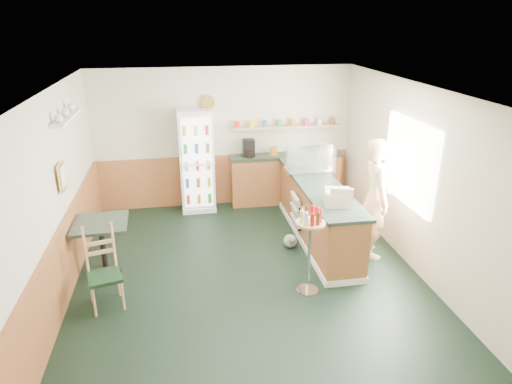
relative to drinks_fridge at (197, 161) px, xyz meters
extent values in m
plane|color=black|center=(0.56, -2.74, -0.98)|extent=(6.00, 6.00, 0.00)
cube|color=beige|center=(0.56, 0.27, 0.37)|extent=(5.00, 0.02, 2.70)
cube|color=beige|center=(-1.95, -2.74, 0.37)|extent=(0.02, 6.00, 2.70)
cube|color=beige|center=(3.07, -2.74, 0.37)|extent=(0.02, 6.00, 2.70)
cube|color=silver|center=(0.56, -2.74, 1.73)|extent=(5.00, 6.00, 0.02)
cube|color=#A66535|center=(0.56, 0.23, -0.48)|extent=(4.98, 0.05, 1.00)
cube|color=#A66535|center=(-1.91, -2.74, -0.48)|extent=(0.05, 5.98, 1.00)
cube|color=white|center=(3.02, -2.44, 0.57)|extent=(0.06, 1.45, 1.25)
cube|color=gold|center=(-1.89, -2.24, 0.57)|extent=(0.03, 0.32, 0.38)
cube|color=white|center=(-1.84, -1.74, 1.27)|extent=(0.18, 1.20, 0.03)
cylinder|color=olive|center=(0.26, 0.20, 1.07)|extent=(0.26, 0.04, 0.26)
cube|color=#A66535|center=(1.91, -1.67, -0.51)|extent=(0.60, 2.95, 0.95)
cube|color=white|center=(1.91, -1.67, -0.93)|extent=(0.64, 2.97, 0.10)
cube|color=#253329|center=(1.91, -1.67, 0.00)|extent=(0.68, 3.01, 0.05)
cube|color=#A66535|center=(1.76, 0.06, -0.51)|extent=(2.20, 0.38, 0.95)
cube|color=#253329|center=(1.76, 0.06, 0.00)|extent=(2.24, 0.42, 0.05)
cube|color=tan|center=(1.76, 0.14, 0.57)|extent=(2.10, 0.22, 0.04)
cube|color=black|center=(1.01, 0.06, 0.20)|extent=(0.22, 0.18, 0.34)
cylinder|color=#B2664C|center=(0.81, 0.14, 0.65)|extent=(0.10, 0.10, 0.12)
cylinder|color=#B2664C|center=(1.08, 0.14, 0.65)|extent=(0.10, 0.10, 0.12)
cylinder|color=#B2664C|center=(1.35, 0.14, 0.65)|extent=(0.10, 0.10, 0.12)
cylinder|color=#B2664C|center=(1.63, 0.14, 0.65)|extent=(0.10, 0.10, 0.12)
cylinder|color=#B2664C|center=(1.90, 0.14, 0.65)|extent=(0.10, 0.10, 0.12)
cylinder|color=#B2664C|center=(2.17, 0.14, 0.65)|extent=(0.10, 0.10, 0.12)
cylinder|color=#B2664C|center=(2.44, 0.14, 0.65)|extent=(0.10, 0.10, 0.12)
cylinder|color=#B2664C|center=(2.71, 0.14, 0.65)|extent=(0.10, 0.10, 0.12)
cube|color=white|center=(0.00, 0.04, 0.00)|extent=(0.65, 0.46, 1.96)
cube|color=white|center=(0.00, -0.19, 0.01)|extent=(0.54, 0.02, 1.73)
cube|color=silver|center=(0.00, -0.26, 0.01)|extent=(0.58, 0.02, 1.80)
cube|color=silver|center=(1.91, -1.06, 0.06)|extent=(0.83, 0.43, 0.06)
cube|color=silver|center=(1.91, -1.06, 0.29)|extent=(0.81, 0.41, 0.41)
cube|color=beige|center=(1.91, -2.54, 0.13)|extent=(0.44, 0.46, 0.21)
imported|color=tan|center=(2.61, -2.30, -0.03)|extent=(0.51, 0.67, 1.90)
cylinder|color=silver|center=(1.33, -3.17, -0.97)|extent=(0.31, 0.31, 0.02)
cylinder|color=silver|center=(1.33, -3.17, -0.46)|extent=(0.04, 0.04, 1.03)
cylinder|color=tan|center=(1.33, -3.17, 0.06)|extent=(0.39, 0.39, 0.03)
cylinder|color=red|center=(1.44, -3.12, 0.16)|extent=(0.05, 0.05, 0.18)
cylinder|color=red|center=(1.38, -3.06, 0.16)|extent=(0.05, 0.05, 0.18)
cylinder|color=red|center=(1.30, -3.05, 0.16)|extent=(0.05, 0.05, 0.18)
cylinder|color=red|center=(1.23, -3.09, 0.16)|extent=(0.05, 0.05, 0.18)
cylinder|color=red|center=(1.21, -3.17, 0.16)|extent=(0.05, 0.05, 0.18)
cylinder|color=red|center=(1.24, -3.25, 0.16)|extent=(0.05, 0.05, 0.18)
cylinder|color=red|center=(1.32, -3.29, 0.16)|extent=(0.05, 0.05, 0.18)
cylinder|color=red|center=(1.40, -3.27, 0.16)|extent=(0.05, 0.05, 0.18)
cylinder|color=red|center=(1.45, -3.20, 0.16)|extent=(0.05, 0.05, 0.18)
cube|color=black|center=(1.57, -1.56, -0.73)|extent=(0.05, 0.47, 0.03)
cube|color=beige|center=(1.55, -1.56, -0.66)|extent=(0.09, 0.43, 0.16)
cube|color=black|center=(1.57, -1.56, -0.54)|extent=(0.05, 0.47, 0.03)
cube|color=beige|center=(1.55, -1.56, -0.47)|extent=(0.09, 0.43, 0.16)
cube|color=black|center=(1.57, -1.56, -0.34)|extent=(0.05, 0.47, 0.03)
cube|color=beige|center=(1.55, -1.56, -0.27)|extent=(0.09, 0.43, 0.16)
cylinder|color=black|center=(-1.49, -2.21, -0.96)|extent=(0.43, 0.43, 0.04)
cylinder|color=black|center=(-1.49, -2.21, -0.57)|extent=(0.09, 0.09, 0.76)
cube|color=#253329|center=(-1.49, -2.21, -0.17)|extent=(0.79, 0.79, 0.04)
cube|color=black|center=(-1.36, -3.06, -0.54)|extent=(0.50, 0.50, 0.05)
cylinder|color=tan|center=(-1.53, -3.24, -0.77)|extent=(0.04, 0.04, 0.43)
cylinder|color=tan|center=(-1.18, -3.24, -0.77)|extent=(0.04, 0.04, 0.43)
cylinder|color=tan|center=(-1.53, -2.89, -0.77)|extent=(0.04, 0.04, 0.43)
cylinder|color=tan|center=(-1.18, -2.89, -0.77)|extent=(0.04, 0.04, 0.43)
cube|color=tan|center=(-1.36, -2.88, -0.21)|extent=(0.37, 0.13, 0.66)
sphere|color=gray|center=(1.39, -1.88, -0.87)|extent=(0.22, 0.22, 0.22)
sphere|color=gray|center=(1.39, -1.99, -0.78)|extent=(0.13, 0.13, 0.13)
camera|label=1|loc=(-0.29, -8.39, 2.60)|focal=32.00mm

